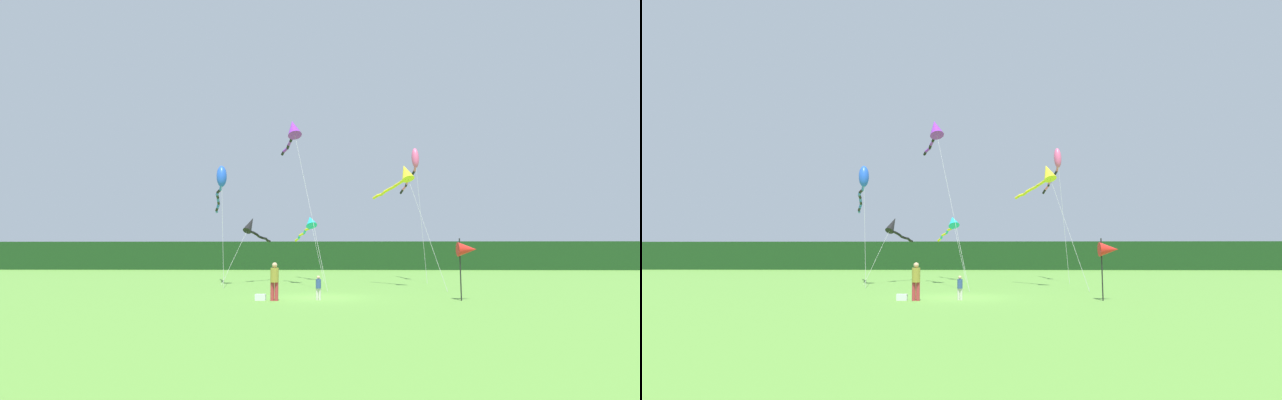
{
  "view_description": "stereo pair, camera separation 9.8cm",
  "coord_description": "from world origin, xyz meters",
  "views": [
    {
      "loc": [
        0.79,
        -24.34,
        2.16
      ],
      "look_at": [
        0.0,
        6.0,
        5.71
      ],
      "focal_mm": 26.43,
      "sensor_mm": 36.0,
      "label": 1
    },
    {
      "loc": [
        0.89,
        -24.34,
        2.16
      ],
      "look_at": [
        0.0,
        6.0,
        5.71
      ],
      "focal_mm": 26.43,
      "sensor_mm": 36.0,
      "label": 2
    }
  ],
  "objects": [
    {
      "name": "distant_treeline",
      "position": [
        0.0,
        45.0,
        2.04
      ],
      "size": [
        108.0,
        2.14,
        4.09
      ],
      "primitive_type": "cube",
      "color": "#193D19",
      "rests_on": "ground"
    },
    {
      "name": "cooler_box",
      "position": [
        -2.64,
        -1.61,
        0.15
      ],
      "size": [
        0.5,
        0.3,
        0.3
      ],
      "primitive_type": "cube",
      "color": "silver",
      "rests_on": "ground"
    },
    {
      "name": "ground_plane",
      "position": [
        0.0,
        0.0,
        0.0
      ],
      "size": [
        120.0,
        120.0,
        0.0
      ],
      "primitive_type": "plane",
      "color": "#5B9338"
    },
    {
      "name": "kite_blue",
      "position": [
        -7.38,
        9.56,
        7.46
      ],
      "size": [
        2.8,
        8.54,
        8.64
      ],
      "color": "#B2B2B2",
      "rests_on": "ground"
    },
    {
      "name": "kite_yellow",
      "position": [
        5.7,
        7.77,
        7.61
      ],
      "size": [
        3.79,
        7.08,
        8.47
      ],
      "color": "#B2B2B2",
      "rests_on": "ground"
    },
    {
      "name": "person_adult",
      "position": [
        -1.97,
        -1.74,
        1.01
      ],
      "size": [
        0.4,
        0.4,
        1.8
      ],
      "color": "#B23338",
      "rests_on": "ground"
    },
    {
      "name": "kite_cyan",
      "position": [
        -1.23,
        16.79,
        4.87
      ],
      "size": [
        2.98,
        7.89,
        5.71
      ],
      "color": "#B2B2B2",
      "rests_on": "ground"
    },
    {
      "name": "kite_purple",
      "position": [
        -2.03,
        8.83,
        11.16
      ],
      "size": [
        3.72,
        7.85,
        12.08
      ],
      "color": "#B2B2B2",
      "rests_on": "ground"
    },
    {
      "name": "kite_rainbow",
      "position": [
        7.73,
        15.31,
        9.84
      ],
      "size": [
        0.86,
        8.48,
        11.13
      ],
      "color": "#B2B2B2",
      "rests_on": "ground"
    },
    {
      "name": "banner_flag_pole",
      "position": [
        7.26,
        -1.46,
        2.4
      ],
      "size": [
        0.9,
        0.7,
        2.96
      ],
      "color": "black",
      "rests_on": "ground"
    },
    {
      "name": "kite_black",
      "position": [
        -5.67,
        13.23,
        4.43
      ],
      "size": [
        2.71,
        6.34,
        5.35
      ],
      "color": "#B2B2B2",
      "rests_on": "ground"
    },
    {
      "name": "person_child",
      "position": [
        0.12,
        -1.36,
        0.65
      ],
      "size": [
        0.25,
        0.25,
        1.16
      ],
      "color": "silver",
      "rests_on": "ground"
    }
  ]
}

